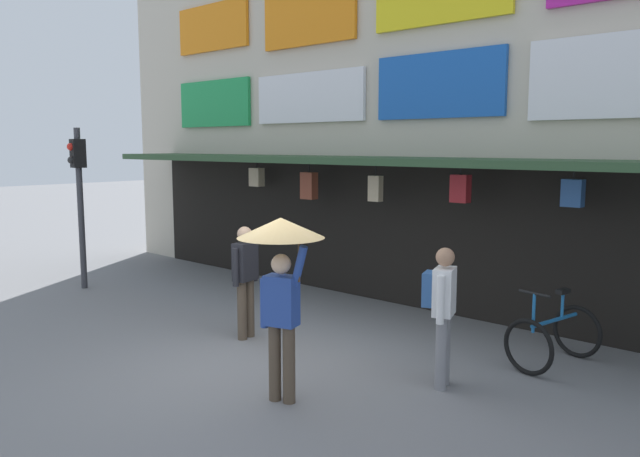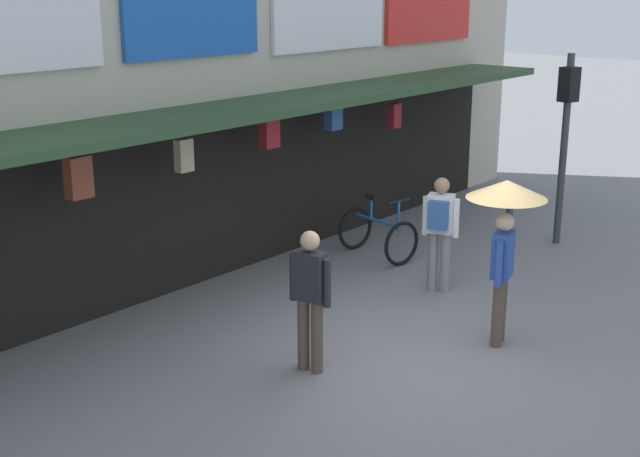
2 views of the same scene
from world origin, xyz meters
TOP-DOWN VIEW (x-y plane):
  - ground_plane at (0.00, 0.00)m, footprint 80.00×80.00m
  - shopfront at (0.00, 4.57)m, footprint 18.00×2.60m
  - traffic_light_near at (-6.19, 0.76)m, footprint 0.32×0.35m
  - bicycle_parked at (2.61, 2.66)m, footprint 0.93×1.27m
  - pedestrian_in_blue at (1.90, 1.06)m, footprint 0.44×0.50m
  - pedestrian_in_purple at (-1.26, 0.77)m, footprint 0.28×0.52m
  - pedestrian_with_umbrella at (0.81, -0.51)m, footprint 0.96×0.96m

SIDE VIEW (x-z plane):
  - ground_plane at x=0.00m, z-range 0.00..0.00m
  - bicycle_parked at x=2.61m, z-range -0.13..0.92m
  - pedestrian_in_purple at x=-1.26m, z-range 0.11..1.79m
  - pedestrian_in_blue at x=1.90m, z-range 0.14..1.82m
  - pedestrian_with_umbrella at x=0.81m, z-range 0.60..2.68m
  - traffic_light_near at x=-6.19m, z-range 0.54..3.74m
  - shopfront at x=0.00m, z-range -0.04..7.96m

